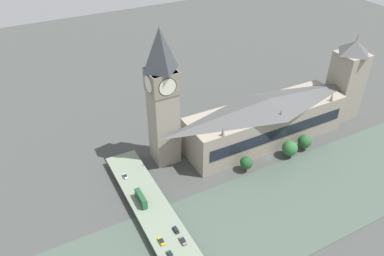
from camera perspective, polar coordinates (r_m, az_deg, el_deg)
ground_plane at (r=216.07m, az=11.59°, el=-4.51°), size 600.00×600.00×0.00m
river_water at (r=198.70m, az=17.47°, el=-9.71°), size 54.29×360.00×0.30m
parliament_hall at (r=221.75m, az=11.18°, el=1.18°), size 25.81×97.85×28.34m
clock_tower at (r=189.41m, az=-4.54°, el=4.81°), size 14.35×14.35×76.04m
victoria_tower at (r=255.84m, az=22.48°, el=6.80°), size 16.81×16.81×54.96m
road_bridge at (r=164.32m, az=-2.51°, el=-17.89°), size 140.58×16.55×4.43m
double_decker_bus_rear at (r=179.87m, az=-7.78°, el=-10.55°), size 10.62×2.51×5.05m
car_northbound_lead at (r=195.49m, az=-10.14°, el=-7.24°), size 3.81×1.78×1.40m
car_northbound_mid at (r=165.03m, az=-4.68°, el=-16.81°), size 4.34×1.82×1.39m
car_southbound_lead at (r=168.55m, az=-2.47°, el=-15.24°), size 4.11×1.76×1.30m
car_southbound_mid at (r=164.70m, az=-1.40°, el=-16.78°), size 4.69×1.84×1.47m
car_southbound_extra at (r=160.85m, az=-3.36°, el=-18.63°), size 3.93×1.85×1.36m
tree_embankment_near at (r=202.08m, az=8.28°, el=-5.25°), size 6.90×6.90×8.98m
tree_embankment_mid at (r=216.38m, az=14.68°, el=-2.99°), size 8.76×8.76×10.22m
tree_embankment_far at (r=224.66m, az=16.79°, el=-1.96°), size 7.89×7.89×9.39m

